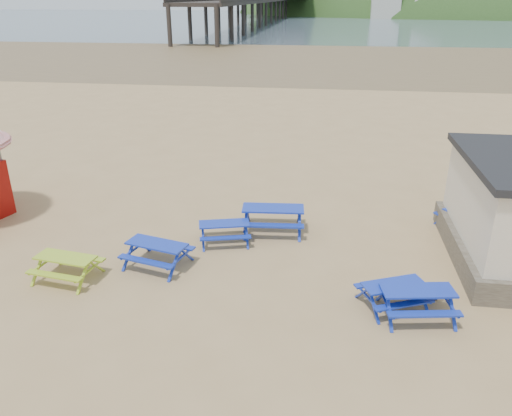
# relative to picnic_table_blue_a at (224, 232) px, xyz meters

# --- Properties ---
(ground) EXTENTS (400.00, 400.00, 0.00)m
(ground) POSITION_rel_picnic_table_blue_a_xyz_m (0.14, -0.95, -0.33)
(ground) COLOR tan
(ground) RESTS_ON ground
(wet_sand) EXTENTS (400.00, 400.00, 0.00)m
(wet_sand) POSITION_rel_picnic_table_blue_a_xyz_m (0.14, 54.05, -0.33)
(wet_sand) COLOR brown
(wet_sand) RESTS_ON ground
(sea) EXTENTS (400.00, 400.00, 0.00)m
(sea) POSITION_rel_picnic_table_blue_a_xyz_m (0.14, 169.05, -0.32)
(sea) COLOR #4C606D
(sea) RESTS_ON ground
(picnic_table_blue_a) EXTENTS (1.86, 1.64, 0.66)m
(picnic_table_blue_a) POSITION_rel_picnic_table_blue_a_xyz_m (0.00, 0.00, 0.00)
(picnic_table_blue_a) COLOR #0D40B4
(picnic_table_blue_a) RESTS_ON ground
(picnic_table_blue_b) EXTENTS (2.14, 1.78, 0.85)m
(picnic_table_blue_b) POSITION_rel_picnic_table_blue_a_xyz_m (1.44, 1.03, 0.09)
(picnic_table_blue_b) COLOR #0D40B4
(picnic_table_blue_b) RESTS_ON ground
(picnic_table_blue_c) EXTENTS (2.22, 2.12, 0.73)m
(picnic_table_blue_c) POSITION_rel_picnic_table_blue_a_xyz_m (7.92, 2.21, 0.03)
(picnic_table_blue_c) COLOR #0D40B4
(picnic_table_blue_c) RESTS_ON ground
(picnic_table_blue_d) EXTENTS (2.05, 1.80, 0.74)m
(picnic_table_blue_d) POSITION_rel_picnic_table_blue_a_xyz_m (-1.61, -1.79, 0.04)
(picnic_table_blue_d) COLOR #0D40B4
(picnic_table_blue_d) RESTS_ON ground
(picnic_table_blue_e) EXTENTS (1.96, 1.69, 0.73)m
(picnic_table_blue_e) POSITION_rel_picnic_table_blue_a_xyz_m (5.45, -3.26, 0.04)
(picnic_table_blue_e) COLOR #0D40B4
(picnic_table_blue_e) RESTS_ON ground
(picnic_table_blue_f) EXTENTS (1.95, 1.80, 0.66)m
(picnic_table_blue_f) POSITION_rel_picnic_table_blue_a_xyz_m (4.92, -2.94, -0.00)
(picnic_table_blue_f) COLOR #0D40B4
(picnic_table_blue_f) RESTS_ON ground
(picnic_table_yellow) EXTENTS (1.83, 1.56, 0.69)m
(picnic_table_yellow) POSITION_rel_picnic_table_blue_a_xyz_m (-3.86, -2.85, 0.02)
(picnic_table_yellow) COLOR #B1C923
(picnic_table_yellow) RESTS_ON ground
(pier) EXTENTS (24.00, 220.00, 39.29)m
(pier) POSITION_rel_picnic_table_blue_a_xyz_m (-17.84, 177.29, 5.13)
(pier) COLOR black
(pier) RESTS_ON ground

